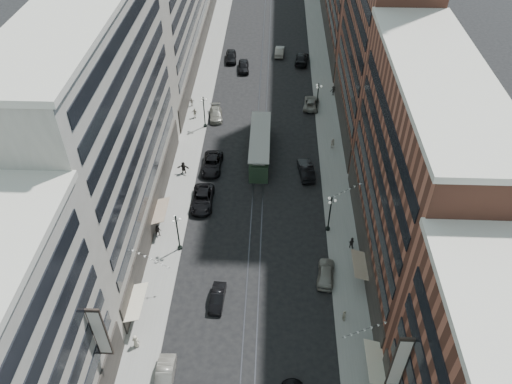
# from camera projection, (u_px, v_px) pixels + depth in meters

# --- Properties ---
(ground) EXTENTS (220.00, 220.00, 0.00)m
(ground) POSITION_uv_depth(u_px,v_px,m) (262.00, 112.00, 85.30)
(ground) COLOR black
(ground) RESTS_ON ground
(sidewalk_west) EXTENTS (4.00, 180.00, 0.15)m
(sidewalk_west) POSITION_uv_depth(u_px,v_px,m) (205.00, 82.00, 93.11)
(sidewalk_west) COLOR gray
(sidewalk_west) RESTS_ON ground
(sidewalk_east) EXTENTS (4.00, 180.00, 0.15)m
(sidewalk_east) POSITION_uv_depth(u_px,v_px,m) (323.00, 84.00, 92.47)
(sidewalk_east) COLOR gray
(sidewalk_east) RESTS_ON ground
(rail_west) EXTENTS (0.12, 180.00, 0.02)m
(rail_west) POSITION_uv_depth(u_px,v_px,m) (260.00, 83.00, 92.85)
(rail_west) COLOR #2D2D33
(rail_west) RESTS_ON ground
(rail_east) EXTENTS (0.12, 180.00, 0.02)m
(rail_east) POSITION_uv_depth(u_px,v_px,m) (268.00, 83.00, 92.81)
(rail_east) COLOR #2D2D33
(rail_east) RESTS_ON ground
(building_west_mid) EXTENTS (8.00, 36.00, 28.00)m
(building_west_mid) POSITION_uv_depth(u_px,v_px,m) (106.00, 130.00, 56.25)
(building_west_mid) COLOR #9F998D
(building_west_mid) RESTS_ON ground
(building_east_mid) EXTENTS (8.00, 30.00, 24.00)m
(building_east_mid) POSITION_uv_depth(u_px,v_px,m) (415.00, 180.00, 52.81)
(building_east_mid) COLOR brown
(building_east_mid) RESTS_ON ground
(lamppost_sw_far) EXTENTS (1.03, 1.14, 5.52)m
(lamppost_sw_far) POSITION_uv_depth(u_px,v_px,m) (178.00, 232.00, 59.42)
(lamppost_sw_far) COLOR black
(lamppost_sw_far) RESTS_ON sidewalk_west
(lamppost_sw_mid) EXTENTS (1.03, 1.14, 5.52)m
(lamppost_sw_mid) POSITION_uv_depth(u_px,v_px,m) (204.00, 111.00, 79.77)
(lamppost_sw_mid) COLOR black
(lamppost_sw_mid) RESTS_ON sidewalk_west
(lamppost_se_far) EXTENTS (1.03, 1.14, 5.52)m
(lamppost_se_far) POSITION_uv_depth(u_px,v_px,m) (330.00, 213.00, 61.90)
(lamppost_se_far) COLOR black
(lamppost_se_far) RESTS_ON sidewalk_east
(lamppost_se_mid) EXTENTS (1.03, 1.14, 5.52)m
(lamppost_se_mid) POSITION_uv_depth(u_px,v_px,m) (318.00, 97.00, 83.00)
(lamppost_se_mid) COLOR black
(lamppost_se_mid) RESTS_ON sidewalk_east
(streetcar) EXTENTS (2.96, 13.35, 3.69)m
(streetcar) POSITION_uv_depth(u_px,v_px,m) (260.00, 147.00, 74.77)
(streetcar) COLOR #263C28
(streetcar) RESTS_ON ground
(car_1) EXTENTS (1.75, 4.76, 1.56)m
(car_1) POSITION_uv_depth(u_px,v_px,m) (165.00, 377.00, 47.92)
(car_1) COLOR gray
(car_1) RESTS_ON ground
(car_2) EXTENTS (2.89, 6.16, 1.70)m
(car_2) POSITION_uv_depth(u_px,v_px,m) (202.00, 199.00, 67.16)
(car_2) COLOR black
(car_2) RESTS_ON ground
(car_4) EXTENTS (2.53, 4.98, 1.62)m
(car_4) POSITION_uv_depth(u_px,v_px,m) (326.00, 273.00, 57.56)
(car_4) COLOR gray
(car_4) RESTS_ON ground
(car_5) EXTENTS (1.70, 4.27, 1.38)m
(car_5) POSITION_uv_depth(u_px,v_px,m) (217.00, 298.00, 55.07)
(car_5) COLOR black
(car_5) RESTS_ON ground
(pedestrian_1) EXTENTS (0.87, 0.57, 1.66)m
(pedestrian_1) POSITION_uv_depth(u_px,v_px,m) (136.00, 341.00, 50.65)
(pedestrian_1) COLOR #BCB39B
(pedestrian_1) RESTS_ON sidewalk_west
(pedestrian_2) EXTENTS (0.89, 0.56, 1.71)m
(pedestrian_2) POSITION_uv_depth(u_px,v_px,m) (158.00, 231.00, 62.40)
(pedestrian_2) COLOR black
(pedestrian_2) RESTS_ON sidewalk_west
(pedestrian_4) EXTENTS (0.56, 0.94, 1.51)m
(pedestrian_4) POSITION_uv_depth(u_px,v_px,m) (344.00, 316.00, 53.04)
(pedestrian_4) COLOR beige
(pedestrian_4) RESTS_ON sidewalk_east
(car_7) EXTENTS (2.91, 6.09, 1.68)m
(car_7) POSITION_uv_depth(u_px,v_px,m) (212.00, 164.00, 73.05)
(car_7) COLOR black
(car_7) RESTS_ON ground
(car_8) EXTENTS (2.69, 5.27, 1.47)m
(car_8) POSITION_uv_depth(u_px,v_px,m) (216.00, 114.00, 83.47)
(car_8) COLOR slate
(car_8) RESTS_ON ground
(car_9) EXTENTS (2.46, 5.33, 1.77)m
(car_9) POSITION_uv_depth(u_px,v_px,m) (231.00, 56.00, 99.28)
(car_9) COLOR black
(car_9) RESTS_ON ground
(car_10) EXTENTS (2.58, 5.59, 1.77)m
(car_10) POSITION_uv_depth(u_px,v_px,m) (306.00, 170.00, 71.90)
(car_10) COLOR black
(car_10) RESTS_ON ground
(car_11) EXTENTS (3.06, 5.57, 1.48)m
(car_11) POSITION_uv_depth(u_px,v_px,m) (311.00, 103.00, 86.12)
(car_11) COLOR slate
(car_11) RESTS_ON ground
(car_12) EXTENTS (3.20, 6.24, 1.73)m
(car_12) POSITION_uv_depth(u_px,v_px,m) (302.00, 59.00, 98.60)
(car_12) COLOR black
(car_12) RESTS_ON ground
(car_13) EXTENTS (2.34, 5.16, 1.72)m
(car_13) POSITION_uv_depth(u_px,v_px,m) (244.00, 66.00, 96.16)
(car_13) COLOR black
(car_13) RESTS_ON ground
(car_14) EXTENTS (1.98, 5.03, 1.63)m
(car_14) POSITION_uv_depth(u_px,v_px,m) (280.00, 51.00, 101.16)
(car_14) COLOR slate
(car_14) RESTS_ON ground
(pedestrian_5) EXTENTS (1.79, 0.61, 1.90)m
(pedestrian_5) POSITION_uv_depth(u_px,v_px,m) (183.00, 168.00, 71.93)
(pedestrian_5) COLOR black
(pedestrian_5) RESTS_ON sidewalk_west
(pedestrian_6) EXTENTS (0.98, 0.71, 1.53)m
(pedestrian_6) POSITION_uv_depth(u_px,v_px,m) (192.00, 102.00, 86.08)
(pedestrian_6) COLOR #9F9283
(pedestrian_6) RESTS_ON sidewalk_west
(pedestrian_7) EXTENTS (0.89, 0.73, 1.61)m
(pedestrian_7) POSITION_uv_depth(u_px,v_px,m) (351.00, 242.00, 61.00)
(pedestrian_7) COLOR black
(pedestrian_7) RESTS_ON sidewalk_east
(pedestrian_8) EXTENTS (0.68, 0.51, 1.71)m
(pedestrian_8) POSITION_uv_depth(u_px,v_px,m) (333.00, 143.00, 76.70)
(pedestrian_8) COLOR #A19585
(pedestrian_8) RESTS_ON sidewalk_east
(pedestrian_9) EXTENTS (1.22, 0.86, 1.75)m
(pedestrian_9) POSITION_uv_depth(u_px,v_px,m) (333.00, 91.00, 88.74)
(pedestrian_9) COLOR black
(pedestrian_9) RESTS_ON sidewalk_east
(pedestrian_extra_0) EXTENTS (1.03, 0.48, 1.74)m
(pedestrian_extra_0) POSITION_uv_depth(u_px,v_px,m) (195.00, 113.00, 83.17)
(pedestrian_extra_0) COLOR #A49C88
(pedestrian_extra_0) RESTS_ON sidewalk_west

